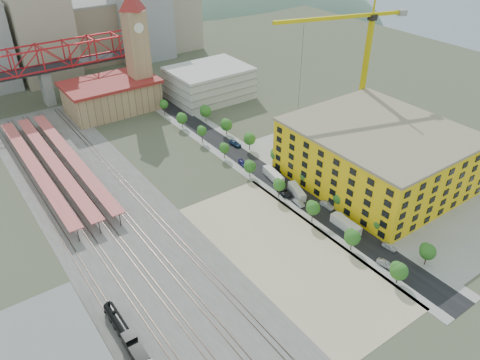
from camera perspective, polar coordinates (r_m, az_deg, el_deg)
ground at (r=146.51m, az=-0.94°, el=-1.68°), size 400.00×400.00×0.00m
ballast_strip at (r=147.10m, az=-16.56°, el=-3.05°), size 36.00×165.00×0.06m
dirt_lot at (r=124.95m, az=5.87°, el=-8.87°), size 28.00×67.00×0.06m
street_asphalt at (r=164.73m, az=0.67°, el=2.53°), size 12.00×170.00×0.06m
sidewalk_west at (r=161.99m, az=-0.91°, el=1.96°), size 3.00×170.00×0.04m
sidewalk_east at (r=167.62m, az=2.19°, el=3.07°), size 3.00×170.00×0.04m
construction_pad at (r=161.37m, az=16.51°, el=0.36°), size 50.00×90.00×0.06m
rail_tracks at (r=146.65m, az=-17.22°, el=-3.24°), size 26.56×160.00×0.18m
platform_canopies at (r=167.13m, az=-21.76°, el=2.04°), size 16.00×80.00×4.12m
station_hall at (r=207.13m, az=-15.37°, el=9.89°), size 38.00×24.00×13.10m
clock_tower at (r=202.86m, az=-12.56°, el=16.42°), size 12.00×12.00×52.00m
parking_garage at (r=213.33m, az=-3.77°, el=11.74°), size 34.00×26.00×14.00m
truss_bridge at (r=219.04m, az=-23.11°, el=13.11°), size 94.00×9.60×25.60m
construction_building at (r=154.65m, az=16.32°, el=2.96°), size 44.60×50.60×18.80m
street_trees at (r=157.92m, az=2.80°, el=1.04°), size 15.40×124.40×8.00m
skyline at (r=260.91m, az=-18.52°, el=17.72°), size 133.00×46.00×60.00m
distant_hills at (r=410.84m, az=-16.63°, el=7.87°), size 647.00×264.00×227.00m
locomotive at (r=106.96m, az=-13.95°, el=-17.53°), size 2.61×20.10×5.02m
tower_crane at (r=174.39m, az=14.33°, el=14.89°), size 47.50×16.13×52.49m
site_trailer_a at (r=134.88m, az=12.81°, el=-5.39°), size 4.01×9.30×2.47m
site_trailer_b at (r=134.91m, az=12.76°, el=-5.32°), size 2.59×9.78×2.68m
site_trailer_c at (r=146.34m, az=6.95°, el=-1.41°), size 5.10×9.40×2.49m
site_trailer_d at (r=153.57m, az=4.09°, el=0.59°), size 4.00×10.06×2.68m
car_0 at (r=125.79m, az=17.32°, el=-9.70°), size 2.62×4.89×1.58m
car_1 at (r=142.34m, az=7.18°, el=-2.75°), size 2.07×4.64×1.48m
car_2 at (r=146.47m, az=5.39°, el=-1.47°), size 3.39×6.06×1.60m
car_3 at (r=161.08m, az=0.35°, el=2.04°), size 2.61×4.89×1.35m
car_4 at (r=131.30m, az=17.74°, el=-7.78°), size 2.27×4.30×1.39m
car_5 at (r=142.44m, az=10.60°, el=-3.05°), size 2.06×4.88×1.57m
car_6 at (r=157.45m, az=4.26°, el=1.18°), size 2.63×5.20×1.41m
car_7 at (r=173.38m, az=-0.58°, el=4.44°), size 2.67×5.57×1.57m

